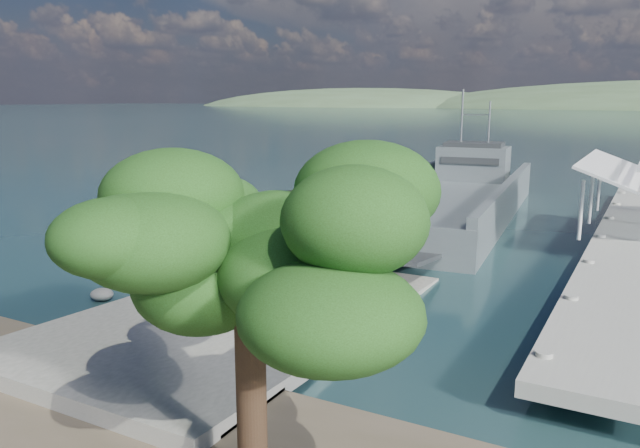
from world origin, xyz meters
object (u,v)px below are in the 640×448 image
at_px(pier, 637,225).
at_px(overhang_tree, 240,238).
at_px(landing_craft, 449,207).
at_px(military_truck, 302,235).
at_px(soldier, 218,278).

xyz_separation_m(pier, overhang_tree, (-6.61, -28.67, 4.21)).
height_order(landing_craft, overhang_tree, landing_craft).
bearing_deg(military_truck, soldier, -87.76).
relative_size(pier, landing_craft, 1.27).
height_order(military_truck, overhang_tree, overhang_tree).
bearing_deg(landing_craft, pier, -27.03).
distance_m(pier, overhang_tree, 29.72).
bearing_deg(landing_craft, overhang_tree, -85.71).
height_order(pier, soldier, pier).
xyz_separation_m(landing_craft, military_truck, (-0.98, -19.47, 1.59)).
relative_size(military_truck, overhang_tree, 1.08).
relative_size(landing_craft, overhang_tree, 4.33).
bearing_deg(overhang_tree, pier, 77.02).
bearing_deg(overhang_tree, military_truck, 115.65).
bearing_deg(pier, overhang_tree, -102.98).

